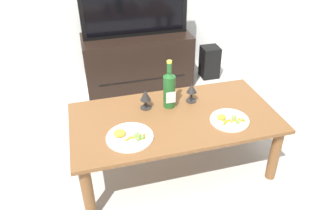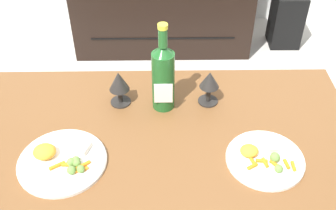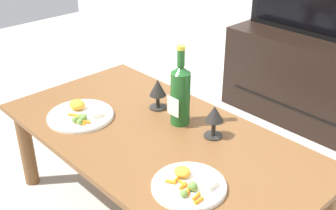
{
  "view_description": "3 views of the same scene",
  "coord_description": "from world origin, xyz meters",
  "px_view_note": "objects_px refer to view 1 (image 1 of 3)",
  "views": [
    {
      "loc": [
        -0.53,
        -1.72,
        1.68
      ],
      "look_at": [
        -0.04,
        0.01,
        0.53
      ],
      "focal_mm": 34.54,
      "sensor_mm": 36.0,
      "label": 1
    },
    {
      "loc": [
        0.0,
        -1.06,
        1.47
      ],
      "look_at": [
        0.02,
        0.04,
        0.53
      ],
      "focal_mm": 43.91,
      "sensor_mm": 36.0,
      "label": 2
    },
    {
      "loc": [
        1.11,
        -0.98,
        1.37
      ],
      "look_at": [
        -0.01,
        0.08,
        0.55
      ],
      "focal_mm": 45.16,
      "sensor_mm": 36.0,
      "label": 3
    }
  ],
  "objects_px": {
    "dining_table": "(175,124)",
    "tv_screen": "(135,10)",
    "tv_stand": "(138,60)",
    "goblet_left": "(145,96)",
    "wine_bottle": "(170,88)",
    "floor_speaker": "(210,62)",
    "dinner_plate_right": "(229,119)",
    "dinner_plate_left": "(130,136)",
    "goblet_right": "(192,90)"
  },
  "relations": [
    {
      "from": "floor_speaker",
      "to": "dinner_plate_left",
      "type": "xyz_separation_m",
      "value": [
        -1.13,
        -1.44,
        0.28
      ]
    },
    {
      "from": "dinner_plate_right",
      "to": "wine_bottle",
      "type": "bearing_deg",
      "value": 139.05
    },
    {
      "from": "wine_bottle",
      "to": "goblet_left",
      "type": "height_order",
      "value": "wine_bottle"
    },
    {
      "from": "tv_screen",
      "to": "floor_speaker",
      "type": "height_order",
      "value": "tv_screen"
    },
    {
      "from": "goblet_left",
      "to": "dining_table",
      "type": "bearing_deg",
      "value": -43.66
    },
    {
      "from": "wine_bottle",
      "to": "dinner_plate_right",
      "type": "relative_size",
      "value": 1.36
    },
    {
      "from": "tv_screen",
      "to": "goblet_right",
      "type": "distance_m",
      "value": 1.22
    },
    {
      "from": "goblet_left",
      "to": "dinner_plate_right",
      "type": "relative_size",
      "value": 0.55
    },
    {
      "from": "goblet_right",
      "to": "dinner_plate_right",
      "type": "bearing_deg",
      "value": -62.34
    },
    {
      "from": "dining_table",
      "to": "goblet_right",
      "type": "relative_size",
      "value": 9.96
    },
    {
      "from": "tv_stand",
      "to": "wine_bottle",
      "type": "relative_size",
      "value": 3.1
    },
    {
      "from": "goblet_left",
      "to": "goblet_right",
      "type": "xyz_separation_m",
      "value": [
        0.34,
        0.0,
        0.0
      ]
    },
    {
      "from": "tv_stand",
      "to": "goblet_right",
      "type": "relative_size",
      "value": 7.79
    },
    {
      "from": "goblet_right",
      "to": "floor_speaker",
      "type": "bearing_deg",
      "value": 61.2
    },
    {
      "from": "floor_speaker",
      "to": "dinner_plate_right",
      "type": "distance_m",
      "value": 1.54
    },
    {
      "from": "wine_bottle",
      "to": "dinner_plate_right",
      "type": "height_order",
      "value": "wine_bottle"
    },
    {
      "from": "tv_screen",
      "to": "wine_bottle",
      "type": "distance_m",
      "value": 1.21
    },
    {
      "from": "tv_stand",
      "to": "dinner_plate_left",
      "type": "height_order",
      "value": "tv_stand"
    },
    {
      "from": "dining_table",
      "to": "dinner_plate_right",
      "type": "relative_size",
      "value": 5.37
    },
    {
      "from": "floor_speaker",
      "to": "goblet_left",
      "type": "relative_size",
      "value": 2.45
    },
    {
      "from": "tv_screen",
      "to": "dinner_plate_left",
      "type": "bearing_deg",
      "value": -102.73
    },
    {
      "from": "dining_table",
      "to": "floor_speaker",
      "type": "bearing_deg",
      "value": 58.36
    },
    {
      "from": "dining_table",
      "to": "wine_bottle",
      "type": "height_order",
      "value": "wine_bottle"
    },
    {
      "from": "tv_screen",
      "to": "tv_stand",
      "type": "bearing_deg",
      "value": 90.0
    },
    {
      "from": "goblet_right",
      "to": "dinner_plate_right",
      "type": "distance_m",
      "value": 0.36
    },
    {
      "from": "dining_table",
      "to": "wine_bottle",
      "type": "bearing_deg",
      "value": 88.44
    },
    {
      "from": "floor_speaker",
      "to": "goblet_left",
      "type": "height_order",
      "value": "goblet_left"
    },
    {
      "from": "dining_table",
      "to": "goblet_right",
      "type": "xyz_separation_m",
      "value": [
        0.17,
        0.16,
        0.16
      ]
    },
    {
      "from": "tv_stand",
      "to": "floor_speaker",
      "type": "xyz_separation_m",
      "value": [
        0.79,
        -0.05,
        -0.1
      ]
    },
    {
      "from": "floor_speaker",
      "to": "dinner_plate_left",
      "type": "bearing_deg",
      "value": -127.45
    },
    {
      "from": "dinner_plate_left",
      "to": "dining_table",
      "type": "bearing_deg",
      "value": 23.98
    },
    {
      "from": "tv_stand",
      "to": "goblet_right",
      "type": "xyz_separation_m",
      "value": [
        0.17,
        -1.18,
        0.27
      ]
    },
    {
      "from": "goblet_left",
      "to": "goblet_right",
      "type": "height_order",
      "value": "goblet_left"
    },
    {
      "from": "tv_screen",
      "to": "dinner_plate_right",
      "type": "bearing_deg",
      "value": -77.37
    },
    {
      "from": "tv_screen",
      "to": "dinner_plate_left",
      "type": "distance_m",
      "value": 1.56
    },
    {
      "from": "tv_screen",
      "to": "floor_speaker",
      "type": "xyz_separation_m",
      "value": [
        0.79,
        -0.04,
        -0.62
      ]
    },
    {
      "from": "goblet_right",
      "to": "dinner_plate_left",
      "type": "distance_m",
      "value": 0.6
    },
    {
      "from": "goblet_right",
      "to": "dinner_plate_right",
      "type": "relative_size",
      "value": 0.54
    },
    {
      "from": "floor_speaker",
      "to": "goblet_left",
      "type": "distance_m",
      "value": 1.53
    },
    {
      "from": "tv_stand",
      "to": "wine_bottle",
      "type": "distance_m",
      "value": 1.24
    },
    {
      "from": "tv_screen",
      "to": "dining_table",
      "type": "bearing_deg",
      "value": -90.02
    },
    {
      "from": "dinner_plate_left",
      "to": "dinner_plate_right",
      "type": "relative_size",
      "value": 1.13
    },
    {
      "from": "dining_table",
      "to": "dinner_plate_right",
      "type": "distance_m",
      "value": 0.37
    },
    {
      "from": "dining_table",
      "to": "tv_screen",
      "type": "distance_m",
      "value": 1.4
    },
    {
      "from": "wine_bottle",
      "to": "goblet_right",
      "type": "relative_size",
      "value": 2.52
    },
    {
      "from": "dining_table",
      "to": "goblet_left",
      "type": "height_order",
      "value": "goblet_left"
    },
    {
      "from": "goblet_left",
      "to": "tv_screen",
      "type": "bearing_deg",
      "value": 82.01
    },
    {
      "from": "tv_stand",
      "to": "goblet_left",
      "type": "xyz_separation_m",
      "value": [
        -0.17,
        -1.18,
        0.27
      ]
    },
    {
      "from": "dining_table",
      "to": "goblet_left",
      "type": "relative_size",
      "value": 9.77
    },
    {
      "from": "tv_stand",
      "to": "wine_bottle",
      "type": "bearing_deg",
      "value": -89.84
    }
  ]
}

